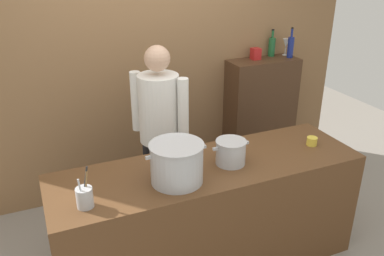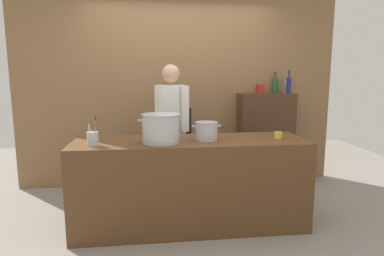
{
  "view_description": "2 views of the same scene",
  "coord_description": "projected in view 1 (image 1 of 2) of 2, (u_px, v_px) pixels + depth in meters",
  "views": [
    {
      "loc": [
        -1.13,
        -2.31,
        2.34
      ],
      "look_at": [
        0.05,
        0.43,
        1.01
      ],
      "focal_mm": 37.64,
      "sensor_mm": 36.0,
      "label": 1
    },
    {
      "loc": [
        -0.37,
        -3.2,
        1.55
      ],
      "look_at": [
        0.05,
        0.3,
        0.97
      ],
      "focal_mm": 30.8,
      "sensor_mm": 36.0,
      "label": 2
    }
  ],
  "objects": [
    {
      "name": "stockpot_small",
      "position": [
        231.0,
        152.0,
        2.93
      ],
      "size": [
        0.29,
        0.23,
        0.18
      ],
      "color": "#B7BABF",
      "rests_on": "prep_counter"
    },
    {
      "name": "wine_bottle_green",
      "position": [
        272.0,
        46.0,
        4.31
      ],
      "size": [
        0.07,
        0.07,
        0.29
      ],
      "color": "#1E592D",
      "rests_on": "bar_cabinet"
    },
    {
      "name": "utensil_crock",
      "position": [
        85.0,
        197.0,
        2.44
      ],
      "size": [
        0.1,
        0.1,
        0.27
      ],
      "color": "#B7BABF",
      "rests_on": "prep_counter"
    },
    {
      "name": "wine_bottle_cobalt",
      "position": [
        291.0,
        47.0,
        4.25
      ],
      "size": [
        0.07,
        0.07,
        0.32
      ],
      "color": "navy",
      "rests_on": "bar_cabinet"
    },
    {
      "name": "brick_back_panel",
      "position": [
        148.0,
        45.0,
        3.86
      ],
      "size": [
        4.4,
        0.1,
        3.0
      ],
      "primitive_type": "cube",
      "color": "olive",
      "rests_on": "ground_plane"
    },
    {
      "name": "stockpot_large",
      "position": [
        177.0,
        163.0,
        2.68
      ],
      "size": [
        0.43,
        0.37,
        0.28
      ],
      "color": "#B7BABF",
      "rests_on": "prep_counter"
    },
    {
      "name": "butter_jar",
      "position": [
        312.0,
        141.0,
        3.23
      ],
      "size": [
        0.08,
        0.08,
        0.07
      ],
      "primitive_type": "cylinder",
      "color": "yellow",
      "rests_on": "prep_counter"
    },
    {
      "name": "chef",
      "position": [
        160.0,
        126.0,
        3.42
      ],
      "size": [
        0.43,
        0.45,
        1.66
      ],
      "rotation": [
        0.0,
        0.0,
        2.3
      ],
      "color": "black",
      "rests_on": "ground_plane"
    },
    {
      "name": "bar_cabinet",
      "position": [
        260.0,
        116.0,
        4.47
      ],
      "size": [
        0.76,
        0.32,
        1.29
      ],
      "primitive_type": "cube",
      "color": "#472D1C",
      "rests_on": "ground_plane"
    },
    {
      "name": "prep_counter",
      "position": [
        208.0,
        216.0,
        3.12
      ],
      "size": [
        2.32,
        0.7,
        0.9
      ],
      "primitive_type": "cube",
      "color": "brown",
      "rests_on": "ground_plane"
    },
    {
      "name": "spice_tin_red",
      "position": [
        256.0,
        54.0,
        4.2
      ],
      "size": [
        0.09,
        0.09,
        0.12
      ],
      "primitive_type": "cube",
      "color": "red",
      "rests_on": "bar_cabinet"
    },
    {
      "name": "wine_glass_short",
      "position": [
        286.0,
        44.0,
        4.34
      ],
      "size": [
        0.07,
        0.07,
        0.18
      ],
      "color": "silver",
      "rests_on": "bar_cabinet"
    }
  ]
}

